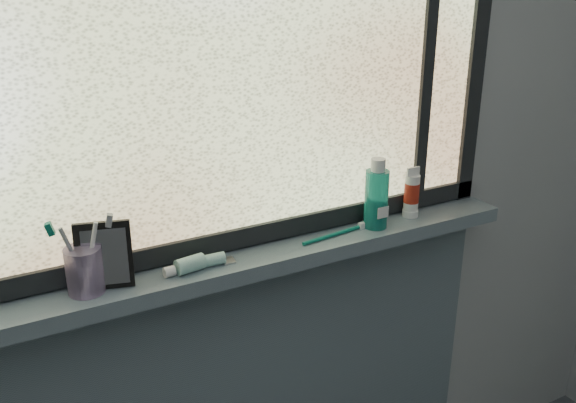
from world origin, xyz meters
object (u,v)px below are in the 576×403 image
(mouthwash_bottle, at_px, (377,193))
(cream_tube, at_px, (412,190))
(toothbrush_cup, at_px, (84,270))
(vanity_mirror, at_px, (104,255))

(mouthwash_bottle, bearing_deg, cream_tube, 6.05)
(mouthwash_bottle, bearing_deg, toothbrush_cup, 179.20)
(mouthwash_bottle, bearing_deg, vanity_mirror, 178.78)
(vanity_mirror, xyz_separation_m, cream_tube, (0.85, -0.00, 0.00))
(mouthwash_bottle, height_order, cream_tube, mouthwash_bottle)
(vanity_mirror, bearing_deg, toothbrush_cup, -158.60)
(vanity_mirror, distance_m, cream_tube, 0.85)
(vanity_mirror, relative_size, mouthwash_bottle, 0.95)
(vanity_mirror, height_order, toothbrush_cup, vanity_mirror)
(toothbrush_cup, height_order, mouthwash_bottle, mouthwash_bottle)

